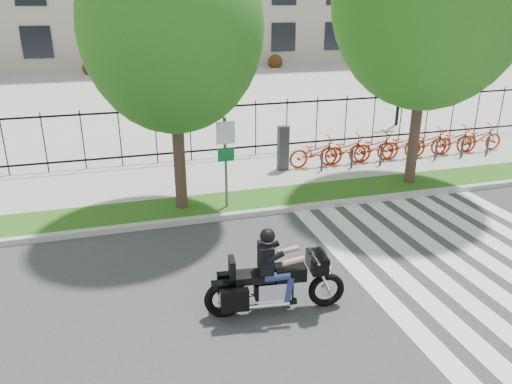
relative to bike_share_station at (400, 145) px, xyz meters
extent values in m
plane|color=#343436|center=(-7.20, -7.20, -0.66)|extent=(120.00, 120.00, 0.00)
cube|color=#ADA9A2|center=(-7.20, -3.10, -0.59)|extent=(60.00, 0.20, 0.15)
cube|color=#1E4E13|center=(-7.20, -2.25, -0.59)|extent=(60.00, 1.50, 0.15)
cube|color=#B0ADA5|center=(-7.20, 0.25, -0.59)|extent=(60.00, 3.50, 0.15)
cube|color=#B0ADA5|center=(-7.20, 17.80, -0.61)|extent=(80.00, 34.00, 0.10)
cylinder|color=black|center=(2.80, 4.80, 1.34)|extent=(0.14, 0.14, 4.00)
cylinder|color=black|center=(2.80, 4.80, 3.24)|extent=(0.06, 0.70, 0.70)
sphere|color=white|center=(2.45, 4.80, 3.34)|extent=(0.36, 0.36, 0.36)
sphere|color=white|center=(3.15, 4.80, 3.34)|extent=(0.36, 0.36, 0.36)
cylinder|color=#3C2921|center=(-8.18, -2.25, 1.17)|extent=(0.32, 0.32, 3.36)
ellipsoid|color=#1D5E15|center=(-8.18, -2.25, 4.21)|extent=(4.52, 4.52, 5.20)
cylinder|color=#3C2921|center=(-1.01, -2.25, 1.40)|extent=(0.32, 0.32, 3.82)
cube|color=#2D2D33|center=(-4.44, 0.00, 0.24)|extent=(0.35, 0.25, 1.50)
imported|color=#A82205|center=(-3.24, 0.00, 0.00)|extent=(1.93, 0.67, 1.02)
cylinder|color=#2D2D33|center=(-3.24, -0.50, -0.16)|extent=(0.08, 0.08, 0.70)
imported|color=#A82205|center=(-2.14, 0.00, 0.00)|extent=(1.93, 0.67, 1.02)
cylinder|color=#2D2D33|center=(-2.14, -0.50, -0.16)|extent=(0.08, 0.08, 0.70)
imported|color=#A82205|center=(-1.04, 0.00, 0.00)|extent=(1.93, 0.67, 1.02)
cylinder|color=#2D2D33|center=(-1.04, -0.50, -0.16)|extent=(0.08, 0.08, 0.70)
imported|color=#A82205|center=(0.06, 0.00, 0.00)|extent=(1.93, 0.67, 1.02)
cylinder|color=#2D2D33|center=(0.06, -0.50, -0.16)|extent=(0.08, 0.08, 0.70)
imported|color=#A82205|center=(1.16, 0.00, 0.00)|extent=(1.93, 0.67, 1.02)
cylinder|color=#2D2D33|center=(1.16, -0.50, -0.16)|extent=(0.08, 0.08, 0.70)
imported|color=#A82205|center=(2.26, 0.00, 0.00)|extent=(1.93, 0.67, 1.02)
cylinder|color=#2D2D33|center=(2.26, -0.50, -0.16)|extent=(0.08, 0.08, 0.70)
imported|color=#A82205|center=(3.36, 0.00, 0.00)|extent=(1.93, 0.67, 1.02)
cylinder|color=#2D2D33|center=(3.36, -0.50, -0.16)|extent=(0.08, 0.08, 0.70)
cylinder|color=#59595B|center=(-6.99, -2.60, 0.74)|extent=(0.07, 0.07, 2.50)
cube|color=white|center=(-6.99, -2.64, 1.59)|extent=(0.50, 0.03, 0.60)
cube|color=#0C6626|center=(-6.99, -2.64, 0.99)|extent=(0.45, 0.03, 0.35)
torus|color=black|center=(-6.23, -7.61, -0.31)|extent=(0.72, 0.22, 0.71)
torus|color=black|center=(-8.16, -7.38, -0.31)|extent=(0.76, 0.24, 0.75)
cube|color=black|center=(-6.43, -7.59, 0.31)|extent=(0.37, 0.60, 0.31)
cube|color=#26262B|center=(-6.36, -7.60, 0.55)|extent=(0.21, 0.53, 0.31)
cube|color=silver|center=(-7.25, -7.49, -0.20)|extent=(0.65, 0.42, 0.41)
cube|color=black|center=(-6.94, -7.53, 0.14)|extent=(0.60, 0.41, 0.27)
cube|color=black|center=(-7.60, -7.45, 0.12)|extent=(0.76, 0.45, 0.14)
cube|color=black|center=(-8.01, -7.40, 0.34)|extent=(0.14, 0.36, 0.35)
cube|color=black|center=(-8.05, -7.71, -0.15)|extent=(0.53, 0.22, 0.41)
cube|color=black|center=(-7.97, -7.10, -0.15)|extent=(0.53, 0.22, 0.41)
cube|color=black|center=(-7.40, -7.47, 0.49)|extent=(0.29, 0.44, 0.53)
sphere|color=tan|center=(-7.37, -7.48, 0.88)|extent=(0.24, 0.24, 0.24)
sphere|color=black|center=(-7.37, -7.48, 0.92)|extent=(0.28, 0.28, 0.28)
camera|label=1|loc=(-9.82, -15.07, 4.83)|focal=35.00mm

